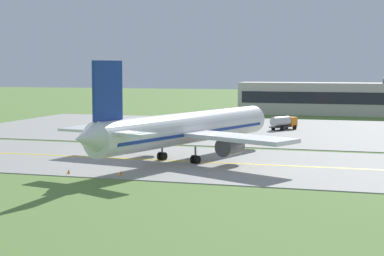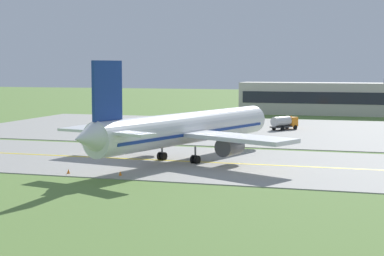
# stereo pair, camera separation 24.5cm
# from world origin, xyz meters

# --- Properties ---
(ground_plane) EXTENTS (500.00, 500.00, 0.00)m
(ground_plane) POSITION_xyz_m (0.00, 0.00, 0.00)
(ground_plane) COLOR olive
(taxiway_strip) EXTENTS (240.00, 28.00, 0.10)m
(taxiway_strip) POSITION_xyz_m (0.00, 0.00, 0.05)
(taxiway_strip) COLOR #9E9B93
(taxiway_strip) RESTS_ON ground
(apron_pad) EXTENTS (140.00, 52.00, 0.10)m
(apron_pad) POSITION_xyz_m (10.00, 42.00, 0.05)
(apron_pad) COLOR #9E9B93
(apron_pad) RESTS_ON ground
(taxiway_centreline) EXTENTS (220.00, 0.60, 0.01)m
(taxiway_centreline) POSITION_xyz_m (0.00, 0.00, 0.11)
(taxiway_centreline) COLOR yellow
(taxiway_centreline) RESTS_ON taxiway_strip
(airplane_lead) EXTENTS (31.73, 38.63, 12.70)m
(airplane_lead) POSITION_xyz_m (-6.81, 1.06, 4.13)
(airplane_lead) COLOR white
(airplane_lead) RESTS_ON ground
(service_truck_baggage) EXTENTS (4.82, 6.21, 2.65)m
(service_truck_baggage) POSITION_xyz_m (-0.42, 43.68, 1.53)
(service_truck_baggage) COLOR orange
(service_truck_baggage) RESTS_ON ground
(terminal_building) EXTENTS (52.93, 9.27, 9.19)m
(terminal_building) POSITION_xyz_m (9.02, 85.45, 4.02)
(terminal_building) COLOR beige
(terminal_building) RESTS_ON ground
(traffic_cone_near_edge) EXTENTS (0.44, 0.44, 0.60)m
(traffic_cone_near_edge) POSITION_xyz_m (-10.25, -12.05, 0.30)
(traffic_cone_near_edge) COLOR orange
(traffic_cone_near_edge) RESTS_ON ground
(traffic_cone_mid_edge) EXTENTS (0.44, 0.44, 0.60)m
(traffic_cone_mid_edge) POSITION_xyz_m (-16.34, -12.50, 0.30)
(traffic_cone_mid_edge) COLOR orange
(traffic_cone_mid_edge) RESTS_ON ground
(traffic_cone_far_edge) EXTENTS (0.44, 0.44, 0.60)m
(traffic_cone_far_edge) POSITION_xyz_m (-26.72, 12.08, 0.30)
(traffic_cone_far_edge) COLOR orange
(traffic_cone_far_edge) RESTS_ON ground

